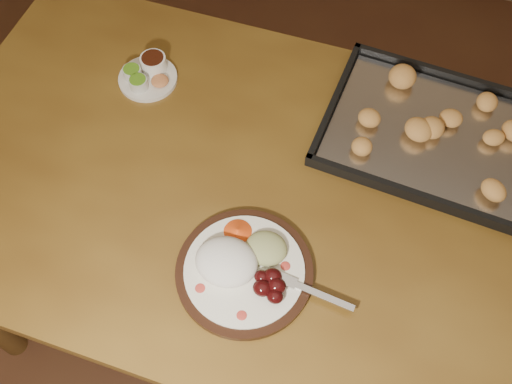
% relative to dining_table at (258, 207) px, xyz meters
% --- Properties ---
extents(dining_table, '(1.51, 0.92, 0.75)m').
position_rel_dining_table_xyz_m(dining_table, '(0.00, 0.00, 0.00)').
color(dining_table, brown).
rests_on(dining_table, ground).
extents(dinner_plate, '(0.36, 0.27, 0.06)m').
position_rel_dining_table_xyz_m(dinner_plate, '(0.03, -0.20, 0.12)').
color(dinner_plate, black).
rests_on(dinner_plate, dining_table).
extents(condiment_saucer, '(0.14, 0.14, 0.05)m').
position_rel_dining_table_xyz_m(condiment_saucer, '(-0.35, 0.20, 0.11)').
color(condiment_saucer, silver).
rests_on(condiment_saucer, dining_table).
extents(baking_tray, '(0.52, 0.40, 0.05)m').
position_rel_dining_table_xyz_m(baking_tray, '(0.34, 0.24, 0.11)').
color(baking_tray, black).
rests_on(baking_tray, dining_table).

